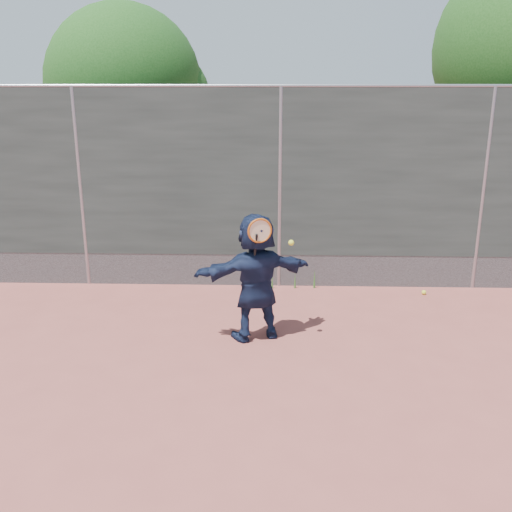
{
  "coord_description": "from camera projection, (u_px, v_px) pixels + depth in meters",
  "views": [
    {
      "loc": [
        -0.09,
        -4.92,
        3.03
      ],
      "look_at": [
        -0.3,
        1.59,
        1.05
      ],
      "focal_mm": 40.0,
      "sensor_mm": 36.0,
      "label": 1
    }
  ],
  "objects": [
    {
      "name": "ground",
      "position": [
        281.0,
        406.0,
        5.59
      ],
      "size": [
        80.0,
        80.0,
        0.0
      ],
      "primitive_type": "plane",
      "color": "#9E4C42",
      "rests_on": "ground"
    },
    {
      "name": "player",
      "position": [
        256.0,
        277.0,
        6.89
      ],
      "size": [
        1.54,
        0.94,
        1.58
      ],
      "primitive_type": "imported",
      "rotation": [
        0.0,
        0.0,
        3.49
      ],
      "color": "#16213E",
      "rests_on": "ground"
    },
    {
      "name": "ball_ground",
      "position": [
        424.0,
        292.0,
        8.53
      ],
      "size": [
        0.07,
        0.07,
        0.07
      ],
      "primitive_type": "sphere",
      "color": "yellow",
      "rests_on": "ground"
    },
    {
      "name": "fence",
      "position": [
        280.0,
        185.0,
        8.47
      ],
      "size": [
        20.0,
        0.06,
        3.03
      ],
      "color": "#38423D",
      "rests_on": "ground"
    },
    {
      "name": "swing_action",
      "position": [
        263.0,
        233.0,
        6.53
      ],
      "size": [
        0.54,
        0.18,
        0.51
      ],
      "color": "#BF5412",
      "rests_on": "ground"
    },
    {
      "name": "tree_left",
      "position": [
        133.0,
        88.0,
        11.09
      ],
      "size": [
        3.15,
        3.0,
        4.53
      ],
      "color": "#382314",
      "rests_on": "ground"
    },
    {
      "name": "weed_clump",
      "position": [
        298.0,
        280.0,
        8.77
      ],
      "size": [
        0.68,
        0.07,
        0.3
      ],
      "color": "#387226",
      "rests_on": "ground"
    }
  ]
}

